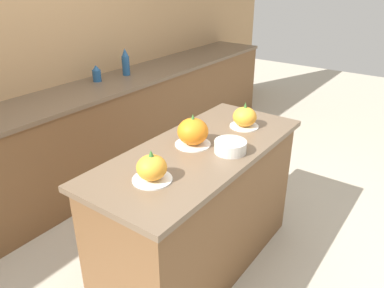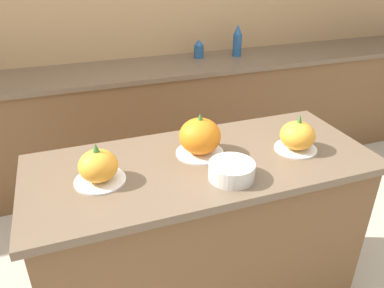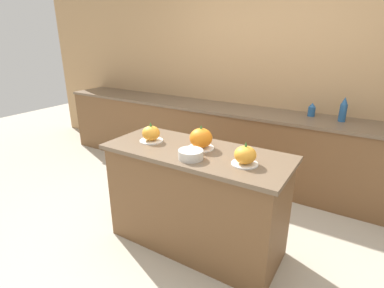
{
  "view_description": "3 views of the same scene",
  "coord_description": "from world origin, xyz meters",
  "px_view_note": "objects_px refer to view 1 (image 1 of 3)",
  "views": [
    {
      "loc": [
        -1.65,
        -1.14,
        1.89
      ],
      "look_at": [
        -0.05,
        0.02,
        0.94
      ],
      "focal_mm": 35.0,
      "sensor_mm": 36.0,
      "label": 1
    },
    {
      "loc": [
        -0.53,
        -1.32,
        1.74
      ],
      "look_at": [
        -0.04,
        0.02,
        0.98
      ],
      "focal_mm": 35.0,
      "sensor_mm": 36.0,
      "label": 2
    },
    {
      "loc": [
        1.16,
        -1.93,
        1.78
      ],
      "look_at": [
        -0.01,
        -0.04,
        0.97
      ],
      "focal_mm": 28.0,
      "sensor_mm": 36.0,
      "label": 3
    }
  ],
  "objects_px": {
    "pumpkin_cake_right": "(245,117)",
    "bottle_tall": "(126,62)",
    "pumpkin_cake_left": "(152,169)",
    "mixing_bowl": "(230,147)",
    "pumpkin_cake_center": "(193,132)",
    "bottle_short": "(97,74)"
  },
  "relations": [
    {
      "from": "pumpkin_cake_left",
      "to": "mixing_bowl",
      "type": "distance_m",
      "value": 0.53
    },
    {
      "from": "pumpkin_cake_left",
      "to": "pumpkin_cake_center",
      "type": "relative_size",
      "value": 0.95
    },
    {
      "from": "mixing_bowl",
      "to": "bottle_short",
      "type": "bearing_deg",
      "value": 73.43
    },
    {
      "from": "bottle_short",
      "to": "pumpkin_cake_left",
      "type": "bearing_deg",
      "value": -122.85
    },
    {
      "from": "pumpkin_cake_left",
      "to": "pumpkin_cake_center",
      "type": "xyz_separation_m",
      "value": [
        0.46,
        0.08,
        0.02
      ]
    },
    {
      "from": "pumpkin_cake_center",
      "to": "mixing_bowl",
      "type": "xyz_separation_m",
      "value": [
        0.05,
        -0.23,
        -0.05
      ]
    },
    {
      "from": "pumpkin_cake_right",
      "to": "bottle_tall",
      "type": "distance_m",
      "value": 1.63
    },
    {
      "from": "pumpkin_cake_right",
      "to": "bottle_tall",
      "type": "xyz_separation_m",
      "value": [
        0.46,
        1.57,
        0.07
      ]
    },
    {
      "from": "bottle_tall",
      "to": "bottle_short",
      "type": "distance_m",
      "value": 0.33
    },
    {
      "from": "pumpkin_cake_center",
      "to": "bottle_short",
      "type": "height_order",
      "value": "pumpkin_cake_center"
    },
    {
      "from": "bottle_tall",
      "to": "mixing_bowl",
      "type": "height_order",
      "value": "bottle_tall"
    },
    {
      "from": "bottle_tall",
      "to": "pumpkin_cake_left",
      "type": "bearing_deg",
      "value": -131.36
    },
    {
      "from": "pumpkin_cake_right",
      "to": "bottle_short",
      "type": "xyz_separation_m",
      "value": [
        0.13,
        1.62,
        0.02
      ]
    },
    {
      "from": "pumpkin_cake_right",
      "to": "pumpkin_cake_center",
      "type": "bearing_deg",
      "value": 164.98
    },
    {
      "from": "pumpkin_cake_left",
      "to": "pumpkin_cake_right",
      "type": "relative_size",
      "value": 1.06
    },
    {
      "from": "bottle_tall",
      "to": "mixing_bowl",
      "type": "bearing_deg",
      "value": -116.47
    },
    {
      "from": "pumpkin_cake_left",
      "to": "mixing_bowl",
      "type": "xyz_separation_m",
      "value": [
        0.51,
        -0.16,
        -0.03
      ]
    },
    {
      "from": "pumpkin_cake_left",
      "to": "pumpkin_cake_center",
      "type": "bearing_deg",
      "value": 9.56
    },
    {
      "from": "pumpkin_cake_left",
      "to": "mixing_bowl",
      "type": "height_order",
      "value": "pumpkin_cake_left"
    },
    {
      "from": "bottle_tall",
      "to": "mixing_bowl",
      "type": "relative_size",
      "value": 1.39
    },
    {
      "from": "pumpkin_cake_right",
      "to": "bottle_tall",
      "type": "height_order",
      "value": "bottle_tall"
    },
    {
      "from": "pumpkin_cake_left",
      "to": "bottle_tall",
      "type": "xyz_separation_m",
      "value": [
        1.34,
        1.53,
        0.07
      ]
    }
  ]
}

